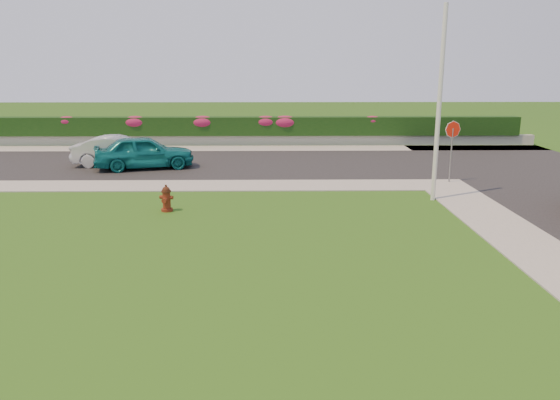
{
  "coord_description": "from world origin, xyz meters",
  "views": [
    {
      "loc": [
        0.1,
        -12.47,
        4.74
      ],
      "look_at": [
        0.31,
        3.0,
        0.9
      ],
      "focal_mm": 35.0,
      "sensor_mm": 36.0,
      "label": 1
    }
  ],
  "objects_px": {
    "fire_hydrant": "(166,199)",
    "utility_pole": "(439,105)",
    "sedan_teal": "(144,152)",
    "sedan_silver": "(119,151)",
    "stop_sign": "(452,137)"
  },
  "relations": [
    {
      "from": "fire_hydrant",
      "to": "utility_pole",
      "type": "bearing_deg",
      "value": 20.46
    },
    {
      "from": "sedan_silver",
      "to": "utility_pole",
      "type": "distance_m",
      "value": 15.03
    },
    {
      "from": "fire_hydrant",
      "to": "utility_pole",
      "type": "distance_m",
      "value": 9.88
    },
    {
      "from": "utility_pole",
      "to": "stop_sign",
      "type": "xyz_separation_m",
      "value": [
        1.51,
        2.91,
        -1.48
      ]
    },
    {
      "from": "sedan_silver",
      "to": "stop_sign",
      "type": "relative_size",
      "value": 1.69
    },
    {
      "from": "fire_hydrant",
      "to": "utility_pole",
      "type": "relative_size",
      "value": 0.13
    },
    {
      "from": "sedan_teal",
      "to": "utility_pole",
      "type": "xyz_separation_m",
      "value": [
        11.75,
        -6.13,
        2.57
      ]
    },
    {
      "from": "fire_hydrant",
      "to": "sedan_silver",
      "type": "relative_size",
      "value": 0.21
    },
    {
      "from": "fire_hydrant",
      "to": "stop_sign",
      "type": "relative_size",
      "value": 0.35
    },
    {
      "from": "sedan_teal",
      "to": "stop_sign",
      "type": "bearing_deg",
      "value": -118.61
    },
    {
      "from": "sedan_silver",
      "to": "stop_sign",
      "type": "xyz_separation_m",
      "value": [
        14.61,
        -3.97,
        1.15
      ]
    },
    {
      "from": "fire_hydrant",
      "to": "sedan_silver",
      "type": "bearing_deg",
      "value": 126.13
    },
    {
      "from": "fire_hydrant",
      "to": "sedan_teal",
      "type": "height_order",
      "value": "sedan_teal"
    },
    {
      "from": "fire_hydrant",
      "to": "utility_pole",
      "type": "height_order",
      "value": "utility_pole"
    },
    {
      "from": "utility_pole",
      "to": "fire_hydrant",
      "type": "bearing_deg",
      "value": -171.21
    }
  ]
}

